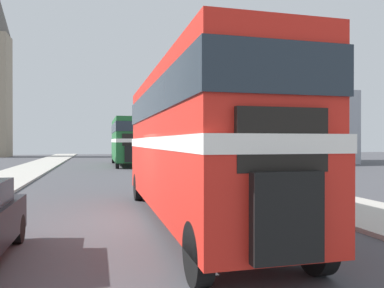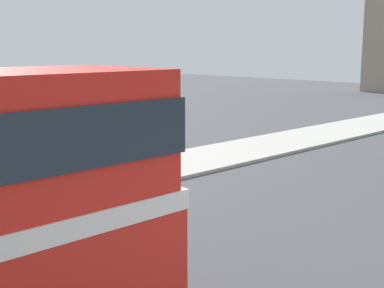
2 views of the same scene
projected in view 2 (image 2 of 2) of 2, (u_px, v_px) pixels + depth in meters
The scene contains 0 objects.
Camera 2 is at (7.95, -0.33, 4.50)m, focal length 50.00 mm.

